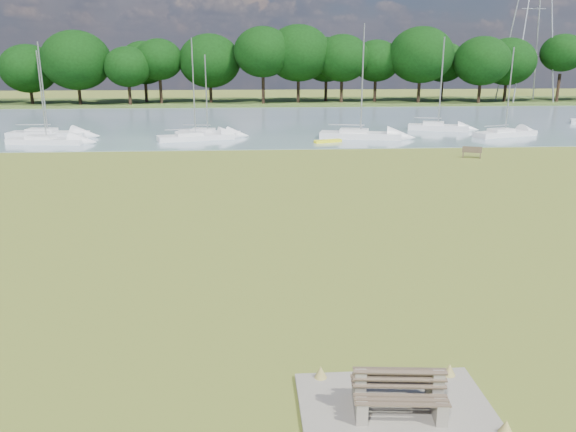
{
  "coord_description": "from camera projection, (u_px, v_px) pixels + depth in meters",
  "views": [
    {
      "loc": [
        -3.09,
        -24.34,
        7.48
      ],
      "look_at": [
        -1.55,
        -2.0,
        1.1
      ],
      "focal_mm": 35.0,
      "sensor_mm": 36.0,
      "label": 1
    }
  ],
  "objects": [
    {
      "name": "tree_line",
      "position": [
        305.0,
        60.0,
        89.36
      ],
      "size": [
        153.59,
        9.66,
        11.7
      ],
      "color": "black",
      "rests_on": "far_bank"
    },
    {
      "name": "kayak",
      "position": [
        328.0,
        141.0,
        50.29
      ],
      "size": [
        2.62,
        1.47,
        0.26
      ],
      "primitive_type": "cube",
      "rotation": [
        0.0,
        0.0,
        0.36
      ],
      "color": "#FFFB19",
      "rests_on": "river"
    },
    {
      "name": "concrete_pad",
      "position": [
        397.0,
        412.0,
        12.16
      ],
      "size": [
        4.2,
        3.2,
        0.1
      ],
      "primitive_type": "cube",
      "color": "gray",
      "rests_on": "ground"
    },
    {
      "name": "bench_pair",
      "position": [
        398.0,
        393.0,
        12.03
      ],
      "size": [
        2.08,
        1.35,
        1.07
      ],
      "rotation": [
        0.0,
        0.0,
        -0.1
      ],
      "color": "gray",
      "rests_on": "concrete_pad"
    },
    {
      "name": "sailboat_0",
      "position": [
        46.0,
        139.0,
        49.62
      ],
      "size": [
        6.86,
        2.65,
        7.93
      ],
      "rotation": [
        0.0,
        0.0,
        -0.12
      ],
      "color": "white",
      "rests_on": "river"
    },
    {
      "name": "riverbank_bench",
      "position": [
        472.0,
        152.0,
        42.81
      ],
      "size": [
        1.51,
        0.94,
        0.89
      ],
      "rotation": [
        0.0,
        0.0,
        -0.38
      ],
      "color": "brown",
      "rests_on": "ground"
    },
    {
      "name": "sailboat_3",
      "position": [
        195.0,
        135.0,
        51.83
      ],
      "size": [
        7.17,
        3.86,
        9.03
      ],
      "rotation": [
        0.0,
        0.0,
        0.3
      ],
      "color": "white",
      "rests_on": "river"
    },
    {
      "name": "sailboat_1",
      "position": [
        360.0,
        133.0,
        52.75
      ],
      "size": [
        7.85,
        3.91,
        10.28
      ],
      "rotation": [
        0.0,
        0.0,
        -0.25
      ],
      "color": "white",
      "rests_on": "river"
    },
    {
      "name": "sailboat_6",
      "position": [
        437.0,
        125.0,
        58.56
      ],
      "size": [
        6.3,
        3.59,
        9.34
      ],
      "rotation": [
        0.0,
        0.0,
        -0.33
      ],
      "color": "white",
      "rests_on": "river"
    },
    {
      "name": "sailboat_5",
      "position": [
        47.0,
        132.0,
        53.24
      ],
      "size": [
        7.45,
        2.6,
        8.75
      ],
      "rotation": [
        0.0,
        0.0,
        -0.08
      ],
      "color": "white",
      "rests_on": "river"
    },
    {
      "name": "far_bank",
      "position": [
        267.0,
        103.0,
        94.69
      ],
      "size": [
        220.0,
        20.0,
        0.4
      ],
      "primitive_type": "cube",
      "color": "#4C6626",
      "rests_on": "ground"
    },
    {
      "name": "sailboat_4",
      "position": [
        505.0,
        132.0,
        54.16
      ],
      "size": [
        6.77,
        3.97,
        8.27
      ],
      "rotation": [
        0.0,
        0.0,
        0.35
      ],
      "color": "white",
      "rests_on": "river"
    },
    {
      "name": "river",
      "position": [
        275.0,
        123.0,
        65.9
      ],
      "size": [
        220.0,
        40.0,
        0.1
      ],
      "primitive_type": "cube",
      "color": "gray",
      "rests_on": "ground"
    },
    {
      "name": "ground",
      "position": [
        319.0,
        227.0,
        25.61
      ],
      "size": [
        220.0,
        220.0,
        0.0
      ],
      "primitive_type": "plane",
      "color": "olive"
    },
    {
      "name": "sailboat_2",
      "position": [
        207.0,
        132.0,
        54.07
      ],
      "size": [
        6.3,
        3.09,
        7.61
      ],
      "rotation": [
        0.0,
        0.0,
        -0.24
      ],
      "color": "white",
      "rests_on": "river"
    }
  ]
}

